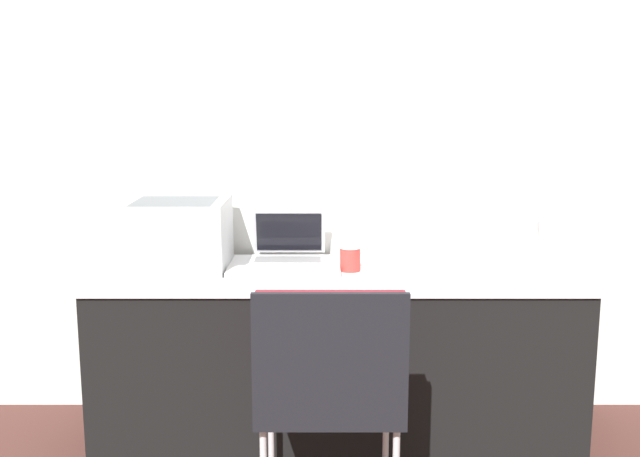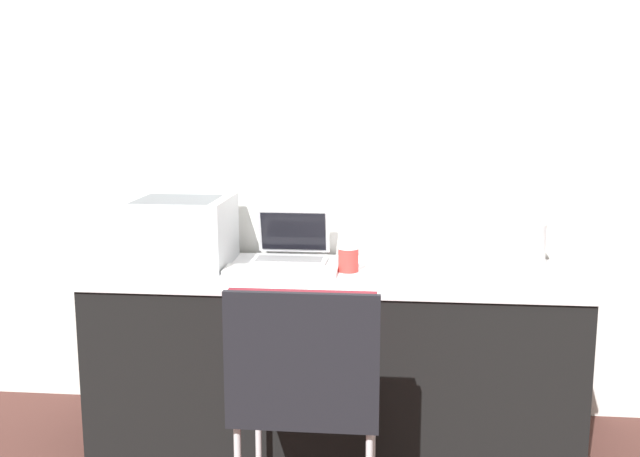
# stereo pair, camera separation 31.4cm
# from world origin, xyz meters

# --- Properties ---
(wall_back) EXTENTS (8.00, 0.05, 2.60)m
(wall_back) POSITION_xyz_m (0.00, 0.73, 1.30)
(wall_back) COLOR silver
(wall_back) RESTS_ON ground_plane
(table) EXTENTS (2.01, 0.67, 0.76)m
(table) POSITION_xyz_m (0.00, 0.33, 0.38)
(table) COLOR black
(table) RESTS_ON ground_plane
(printer) EXTENTS (0.43, 0.42, 0.29)m
(printer) POSITION_xyz_m (-0.68, 0.42, 0.92)
(printer) COLOR #B2B7BC
(printer) RESTS_ON table
(laptop_left) EXTENTS (0.33, 0.26, 0.21)m
(laptop_left) POSITION_xyz_m (-0.21, 0.53, 0.81)
(laptop_left) COLOR #B7B7BC
(laptop_left) RESTS_ON table
(external_keyboard) EXTENTS (0.47, 0.14, 0.02)m
(external_keyboard) POSITION_xyz_m (-0.22, 0.29, 0.77)
(external_keyboard) COLOR silver
(external_keyboard) RESTS_ON table
(coffee_cup) EXTENTS (0.09, 0.09, 0.11)m
(coffee_cup) POSITION_xyz_m (0.06, 0.35, 0.82)
(coffee_cup) COLOR red
(coffee_cup) RESTS_ON table
(metal_pitcher) EXTENTS (0.11, 0.11, 0.23)m
(metal_pitcher) POSITION_xyz_m (0.84, 0.52, 0.87)
(metal_pitcher) COLOR silver
(metal_pitcher) RESTS_ON table
(chair) EXTENTS (0.49, 0.43, 0.90)m
(chair) POSITION_xyz_m (-0.04, -0.39, 0.57)
(chair) COLOR maroon
(chair) RESTS_ON ground_plane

